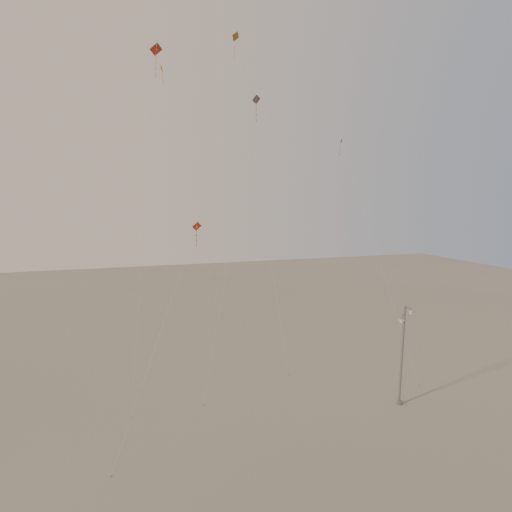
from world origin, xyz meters
name	(u,v)px	position (x,y,z in m)	size (l,w,h in m)	color
ground	(280,423)	(0.00, 0.00, 0.00)	(160.00, 160.00, 0.00)	gray
street_lamp	(403,352)	(10.41, -0.33, 4.45)	(1.55, 0.78, 8.35)	gray
kite_0	(152,111)	(-8.05, 9.30, 23.98)	(3.79, 6.45, 29.78)	maroon
kite_1	(247,155)	(0.70, 11.15, 20.92)	(7.61, 8.84, 26.95)	#2A2523
kite_2	(244,92)	(2.08, 16.89, 28.23)	(2.56, 11.63, 35.04)	brown
kite_3	(179,279)	(-7.13, 0.73, 11.33)	(6.52, 4.37, 15.14)	maroon
kite_4	(358,196)	(13.59, 12.20, 17.18)	(1.06, 14.28, 23.78)	#2A2523
kite_5	(178,138)	(-4.34, 23.28, 24.06)	(5.56, 10.83, 32.98)	brown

